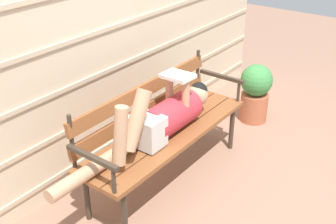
{
  "coord_description": "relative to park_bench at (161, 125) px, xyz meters",
  "views": [
    {
      "loc": [
        -2.38,
        -1.66,
        2.25
      ],
      "look_at": [
        0.0,
        0.12,
        0.66
      ],
      "focal_mm": 45.41,
      "sensor_mm": 36.0,
      "label": 1
    }
  ],
  "objects": [
    {
      "name": "house_siding",
      "position": [
        -0.0,
        0.56,
        0.72
      ],
      "size": [
        4.88,
        0.08,
        2.46
      ],
      "color": "beige",
      "rests_on": "ground"
    },
    {
      "name": "ground_plane",
      "position": [
        -0.0,
        -0.19,
        -0.51
      ],
      "size": [
        12.0,
        12.0,
        0.0
      ],
      "primitive_type": "plane",
      "color": "#936B56"
    },
    {
      "name": "potted_plant",
      "position": [
        1.4,
        -0.17,
        -0.18
      ],
      "size": [
        0.33,
        0.33,
        0.63
      ],
      "color": "#AD5B3D",
      "rests_on": "ground"
    },
    {
      "name": "reclining_person",
      "position": [
        -0.09,
        -0.07,
        0.12
      ],
      "size": [
        1.69,
        0.27,
        0.55
      ],
      "color": "#B72D38"
    },
    {
      "name": "park_bench",
      "position": [
        0.0,
        0.0,
        0.0
      ],
      "size": [
        1.72,
        0.5,
        0.9
      ],
      "color": "brown",
      "rests_on": "ground"
    }
  ]
}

